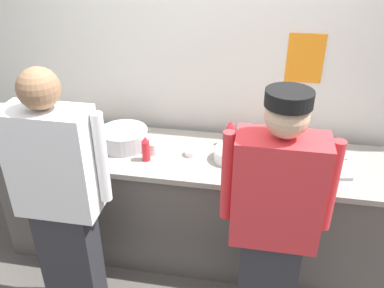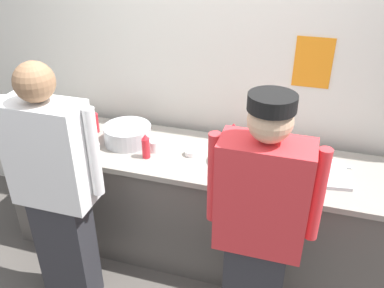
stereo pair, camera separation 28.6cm
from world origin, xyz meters
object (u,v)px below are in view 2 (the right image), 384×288
object	(u,v)px
mixing_bowl_steel	(128,134)
ramekin_red_sauce	(272,162)
squeeze_bottle_secondary	(95,121)
plate_stack_rear	(56,128)
squeeze_bottle_spare	(146,146)
deli_cup	(155,146)
chef_center	(259,229)
ramekin_orange_sauce	(93,146)
ramekin_green_sauce	(191,152)
sheet_tray	(316,173)
chef_near_left	(56,189)
squeeze_bottle_primary	(233,136)
chefs_knife	(327,164)
plate_stack_front	(230,157)

from	to	relation	value
mixing_bowl_steel	ramekin_red_sauce	distance (m)	1.07
mixing_bowl_steel	squeeze_bottle_secondary	world-z (taller)	squeeze_bottle_secondary
plate_stack_rear	mixing_bowl_steel	world-z (taller)	mixing_bowl_steel
squeeze_bottle_spare	deli_cup	world-z (taller)	squeeze_bottle_spare
mixing_bowl_steel	squeeze_bottle_secondary	size ratio (longest dim) A/B	1.89
chef_center	mixing_bowl_steel	distance (m)	1.30
squeeze_bottle_secondary	ramekin_orange_sauce	bearing A→B (deg)	-65.40
chef_center	ramekin_green_sauce	distance (m)	0.87
chef_center	sheet_tray	xyz separation A→B (m)	(0.28, 0.65, 0.01)
chef_near_left	ramekin_red_sauce	xyz separation A→B (m)	(1.24, 0.69, 0.01)
chef_near_left	chef_center	distance (m)	1.26
plate_stack_rear	mixing_bowl_steel	size ratio (longest dim) A/B	0.66
chef_near_left	squeeze_bottle_spare	size ratio (longest dim) A/B	9.49
squeeze_bottle_secondary	ramekin_green_sauce	xyz separation A→B (m)	(0.82, -0.12, -0.07)
chef_center	ramekin_red_sauce	xyz separation A→B (m)	(-0.02, 0.68, 0.02)
plate_stack_rear	squeeze_bottle_primary	world-z (taller)	squeeze_bottle_primary
squeeze_bottle_secondary	chefs_knife	size ratio (longest dim) A/B	0.68
squeeze_bottle_spare	ramekin_green_sauce	size ratio (longest dim) A/B	1.97
chef_center	plate_stack_front	distance (m)	0.71
mixing_bowl_steel	sheet_tray	distance (m)	1.37
squeeze_bottle_primary	ramekin_orange_sauce	bearing A→B (deg)	-161.48
squeeze_bottle_secondary	sheet_tray	bearing A→B (deg)	-4.14
mixing_bowl_steel	sheet_tray	size ratio (longest dim) A/B	0.88
plate_stack_rear	squeeze_bottle_primary	distance (m)	1.38
chef_near_left	mixing_bowl_steel	world-z (taller)	chef_near_left
ramekin_red_sauce	plate_stack_rear	bearing A→B (deg)	-179.88
sheet_tray	squeeze_bottle_secondary	bearing A→B (deg)	175.86
sheet_tray	squeeze_bottle_primary	bearing A→B (deg)	162.12
plate_stack_rear	ramekin_green_sauce	distance (m)	1.11
ramekin_orange_sauce	deli_cup	bearing A→B (deg)	14.38
plate_stack_rear	ramekin_orange_sauce	bearing A→B (deg)	-20.55
sheet_tray	plate_stack_front	bearing A→B (deg)	-178.58
plate_stack_rear	sheet_tray	distance (m)	1.97
mixing_bowl_steel	chef_near_left	bearing A→B (deg)	-103.30
ramekin_red_sauce	deli_cup	xyz separation A→B (m)	(-0.83, -0.04, 0.01)
plate_stack_rear	chef_center	bearing A→B (deg)	-21.65
chef_center	squeeze_bottle_spare	world-z (taller)	chef_center
squeeze_bottle_primary	ramekin_orange_sauce	xyz separation A→B (m)	(-0.97, -0.32, -0.07)
plate_stack_rear	mixing_bowl_steel	bearing A→B (deg)	2.08
mixing_bowl_steel	chefs_knife	size ratio (longest dim) A/B	1.28
ramekin_orange_sauce	ramekin_red_sauce	xyz separation A→B (m)	(1.27, 0.16, 0.00)
sheet_tray	ramekin_orange_sauce	size ratio (longest dim) A/B	4.02
ramekin_red_sauce	ramekin_orange_sauce	bearing A→B (deg)	-173.06
squeeze_bottle_secondary	ramekin_red_sauce	distance (m)	1.39
sheet_tray	deli_cup	distance (m)	1.13
ramekin_orange_sauce	deli_cup	size ratio (longest dim) A/B	1.11
deli_cup	ramekin_orange_sauce	bearing A→B (deg)	-165.62
chef_center	squeeze_bottle_secondary	xyz separation A→B (m)	(-1.41, 0.77, 0.08)
mixing_bowl_steel	ramekin_green_sauce	distance (m)	0.51
ramekin_green_sauce	ramekin_orange_sauce	bearing A→B (deg)	-169.72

